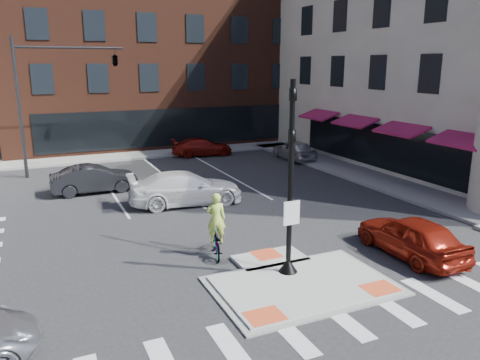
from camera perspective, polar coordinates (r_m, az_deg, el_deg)
name	(u,v)px	position (r m, az deg, el deg)	size (l,w,h in m)	color
ground	(294,280)	(14.93, 6.64, -12.02)	(120.00, 120.00, 0.00)	#28282B
refuge_island	(299,282)	(14.71, 7.17, -12.23)	(5.40, 4.65, 0.13)	gray
sidewalk_e	(366,176)	(28.61, 15.10, 0.52)	(3.00, 24.00, 0.15)	gray
sidewalk_n	(179,151)	(35.51, -7.41, 3.47)	(26.00, 3.00, 0.15)	gray
building_n	(144,49)	(44.60, -11.62, 15.42)	(24.40, 18.40, 15.50)	#4C2417
building_far_left	(52,76)	(63.55, -21.92, 11.70)	(10.00, 12.00, 10.00)	slate
building_far_right	(152,67)	(67.38, -10.71, 13.39)	(12.00, 12.00, 12.00)	brown
signal_pole	(290,204)	(14.38, 6.10, -2.93)	(0.60, 0.60, 5.98)	black
mast_arm_signal	(90,69)	(29.67, -17.80, 12.78)	(6.10, 2.24, 8.00)	black
red_sedan	(411,236)	(17.34, 20.16, -6.43)	(1.71, 4.26, 1.45)	maroon
white_pickup	(186,188)	(22.31, -6.64, -0.99)	(2.18, 5.36, 1.56)	white
bg_car_dark	(95,179)	(25.33, -17.31, 0.14)	(1.52, 4.36, 1.44)	#232328
bg_car_silver	(294,150)	(32.68, 6.61, 3.67)	(1.63, 4.05, 1.38)	silver
bg_car_red	(202,147)	(34.06, -4.64, 4.04)	(1.76, 4.34, 1.26)	maroon
cyclist	(216,235)	(16.33, -2.92, -6.67)	(1.11, 1.90, 2.26)	#3F3F44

